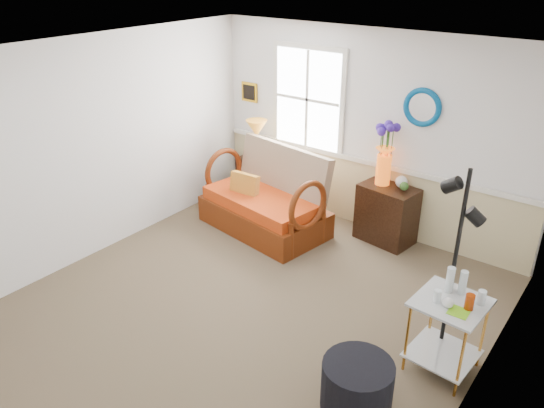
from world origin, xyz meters
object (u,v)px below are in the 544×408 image
Objects in this scene: ottoman at (357,386)px; cabinet at (387,214)px; side_table at (445,335)px; lamp_stand at (254,179)px; floor_lamp at (453,269)px; loveseat at (264,192)px.

cabinet is at bearing 111.62° from ottoman.
lamp_stand is at bearing 153.50° from side_table.
cabinet is 1.04× the size of side_table.
lamp_stand is 0.37× the size of floor_lamp.
floor_lamp is (-0.08, 0.19, 0.56)m from side_table.
lamp_stand is 4.16m from ottoman.
loveseat reaches higher than cabinet.
loveseat is 2.30× the size of side_table.
side_table is at bearing -57.74° from floor_lamp.
side_table is at bearing 66.07° from ottoman.
loveseat reaches higher than side_table.
lamp_stand is 0.92× the size of cabinet.
loveseat is at bearing 141.24° from ottoman.
loveseat is 2.22× the size of cabinet.
floor_lamp is at bearing -24.53° from lamp_stand.
lamp_stand is 2.12m from cabinet.
ottoman is at bearing -39.72° from lamp_stand.
cabinet is 2.23m from floor_lamp.
loveseat is 3.01m from floor_lamp.
floor_lamp is at bearing 73.84° from ottoman.
floor_lamp is at bearing -41.92° from cabinet.
lamp_stand is 0.96× the size of side_table.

